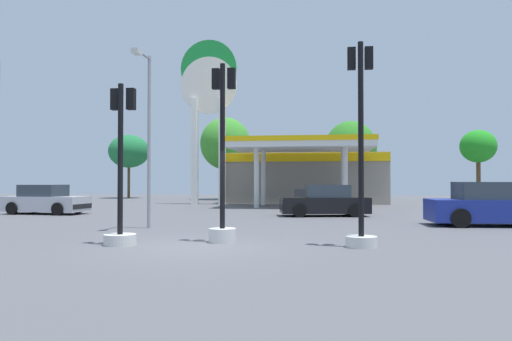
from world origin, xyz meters
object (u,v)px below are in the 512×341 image
(tree_2, at_px, (351,149))
(tree_3, at_px, (478,147))
(traffic_signal_2, at_px, (361,176))
(car_0, at_px, (46,201))
(car_2, at_px, (491,206))
(station_pole_sign, at_px, (208,100))
(traffic_signal_1, at_px, (121,194))
(tree_0, at_px, (129,151))
(tree_1, at_px, (225,144))
(car_1, at_px, (325,202))
(traffic_signal_0, at_px, (223,185))
(corner_streetlamp, at_px, (147,122))

(tree_2, distance_m, tree_3, 10.65)
(traffic_signal_2, bearing_deg, car_0, 145.23)
(traffic_signal_2, relative_size, tree_3, 0.88)
(car_2, bearing_deg, station_pole_sign, 134.08)
(car_0, relative_size, tree_2, 0.62)
(traffic_signal_1, bearing_deg, car_0, 128.72)
(tree_0, bearing_deg, traffic_signal_2, -58.62)
(tree_1, bearing_deg, traffic_signal_2, -71.93)
(car_1, distance_m, tree_1, 21.42)
(car_1, distance_m, car_2, 7.49)
(tree_1, bearing_deg, traffic_signal_1, -83.35)
(car_0, height_order, tree_1, tree_1)
(tree_0, bearing_deg, car_2, -45.76)
(traffic_signal_0, bearing_deg, tree_3, 63.40)
(car_0, bearing_deg, traffic_signal_0, -41.41)
(tree_3, distance_m, corner_streetlamp, 33.34)
(station_pole_sign, height_order, car_0, station_pole_sign)
(tree_3, relative_size, corner_streetlamp, 0.97)
(car_0, height_order, tree_3, tree_3)
(station_pole_sign, height_order, car_1, station_pole_sign)
(station_pole_sign, relative_size, tree_3, 1.97)
(tree_2, bearing_deg, traffic_signal_0, -99.06)
(car_1, bearing_deg, traffic_signal_1, -114.70)
(car_2, xyz_separation_m, tree_2, (-4.08, 23.87, 3.67))
(car_0, xyz_separation_m, tree_3, (26.66, 20.89, 3.85))
(car_1, height_order, traffic_signal_2, traffic_signal_2)
(station_pole_sign, bearing_deg, traffic_signal_0, -75.25)
(car_2, xyz_separation_m, traffic_signal_1, (-11.42, -7.16, 0.61))
(traffic_signal_1, height_order, corner_streetlamp, corner_streetlamp)
(tree_2, relative_size, tree_3, 1.14)
(tree_0, bearing_deg, tree_2, -4.30)
(station_pole_sign, distance_m, tree_2, 14.03)
(traffic_signal_1, xyz_separation_m, traffic_signal_2, (6.24, 0.48, 0.47))
(traffic_signal_0, relative_size, tree_0, 0.82)
(corner_streetlamp, bearing_deg, tree_1, 95.78)
(car_2, distance_m, tree_0, 35.69)
(car_0, distance_m, tree_0, 22.55)
(traffic_signal_2, distance_m, tree_2, 30.68)
(traffic_signal_0, xyz_separation_m, traffic_signal_1, (-2.54, -0.94, -0.23))
(traffic_signal_0, height_order, tree_3, tree_3)
(traffic_signal_2, xyz_separation_m, tree_0, (-19.58, 32.11, 2.62))
(tree_3, bearing_deg, car_1, -122.02)
(tree_1, bearing_deg, tree_3, 3.37)
(traffic_signal_2, relative_size, tree_2, 0.77)
(tree_1, bearing_deg, station_pole_sign, -86.44)
(traffic_signal_2, distance_m, tree_1, 31.70)
(traffic_signal_0, bearing_deg, car_1, 75.48)
(tree_1, distance_m, tree_2, 10.91)
(corner_streetlamp, bearing_deg, car_1, 49.34)
(traffic_signal_1, xyz_separation_m, tree_0, (-13.34, 32.59, 3.09))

